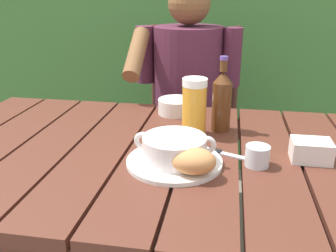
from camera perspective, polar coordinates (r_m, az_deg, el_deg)
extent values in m
cube|color=#53291D|center=(1.28, -24.16, -2.56)|extent=(0.15, 0.88, 0.04)
cube|color=#53291D|center=(1.20, -17.57, -3.20)|extent=(0.15, 0.88, 0.04)
cube|color=#53291D|center=(1.14, -10.12, -3.87)|extent=(0.15, 0.88, 0.04)
cube|color=#53291D|center=(1.10, -1.95, -4.53)|extent=(0.15, 0.88, 0.04)
cube|color=#53291D|center=(1.08, 6.70, -5.13)|extent=(0.15, 0.88, 0.04)
cube|color=#53291D|center=(1.08, 15.46, -5.61)|extent=(0.15, 0.88, 0.04)
cube|color=#53291D|center=(1.12, 23.93, -5.96)|extent=(0.15, 0.88, 0.04)
cube|color=#53291D|center=(1.49, 1.20, 0.07)|extent=(1.43, 0.03, 0.08)
cube|color=#53291D|center=(1.84, -21.15, -7.80)|extent=(0.06, 0.06, 0.70)
cube|color=#3F7636|center=(2.65, 5.29, 12.64)|extent=(3.96, 0.60, 1.63)
cylinder|color=#4C3823|center=(2.89, 21.28, 7.40)|extent=(0.10, 0.10, 1.17)
cylinder|color=#4C3823|center=(2.79, 17.73, 15.50)|extent=(0.10, 0.10, 1.95)
cylinder|color=#472720|center=(1.85, 9.45, -11.18)|extent=(0.04, 0.04, 0.43)
cylinder|color=#472720|center=(1.89, -4.57, -10.08)|extent=(0.04, 0.04, 0.43)
cylinder|color=#472720|center=(2.23, 9.61, -5.36)|extent=(0.04, 0.04, 0.43)
cylinder|color=#472720|center=(2.26, -1.94, -4.59)|extent=(0.04, 0.04, 0.43)
cube|color=#472720|center=(1.95, 3.26, -1.74)|extent=(0.49, 0.47, 0.02)
cylinder|color=#472720|center=(2.06, 10.43, 7.22)|extent=(0.04, 0.04, 0.57)
cylinder|color=#472720|center=(2.10, -2.11, 7.82)|extent=(0.04, 0.04, 0.57)
cube|color=#472720|center=(2.09, 4.04, 5.29)|extent=(0.45, 0.02, 0.04)
cube|color=#472720|center=(2.05, 4.14, 9.11)|extent=(0.45, 0.02, 0.04)
cube|color=#472720|center=(2.03, 4.25, 13.04)|extent=(0.45, 0.02, 0.04)
cylinder|color=#522237|center=(1.77, 4.77, -12.04)|extent=(0.11, 0.11, 0.45)
cylinder|color=#522237|center=(1.73, 5.34, -2.27)|extent=(0.13, 0.40, 0.13)
cylinder|color=#522237|center=(1.79, -0.77, -11.59)|extent=(0.11, 0.11, 0.45)
cylinder|color=#522237|center=(1.75, -0.22, -1.92)|extent=(0.13, 0.40, 0.13)
cylinder|color=#522237|center=(1.75, 3.10, 6.91)|extent=(0.32, 0.32, 0.51)
sphere|color=brown|center=(1.70, 3.34, 18.62)|extent=(0.19, 0.19, 0.19)
cylinder|color=#522237|center=(1.69, 9.95, 10.53)|extent=(0.08, 0.08, 0.26)
cylinder|color=#522237|center=(1.74, -3.58, 11.05)|extent=(0.08, 0.08, 0.26)
cylinder|color=brown|center=(1.58, -4.94, 11.14)|extent=(0.07, 0.25, 0.21)
cylinder|color=white|center=(1.00, 1.00, -5.55)|extent=(0.26, 0.26, 0.01)
cylinder|color=white|center=(0.98, 1.01, -3.50)|extent=(0.17, 0.17, 0.07)
cylinder|color=#994928|center=(0.98, 1.02, -2.72)|extent=(0.15, 0.15, 0.01)
torus|color=white|center=(0.99, -3.93, -2.28)|extent=(0.05, 0.01, 0.05)
torus|color=white|center=(0.97, 6.09, -2.94)|extent=(0.05, 0.01, 0.05)
ellipsoid|color=tan|center=(0.92, 3.96, -5.43)|extent=(0.12, 0.09, 0.07)
cylinder|color=orange|center=(1.17, 4.10, 2.38)|extent=(0.08, 0.08, 0.16)
cylinder|color=white|center=(1.15, 4.22, 6.83)|extent=(0.08, 0.08, 0.02)
cylinder|color=#532C14|center=(1.22, 8.33, 2.96)|extent=(0.06, 0.06, 0.16)
cone|color=#532C14|center=(1.19, 8.57, 7.54)|extent=(0.06, 0.06, 0.04)
cylinder|color=#532C14|center=(1.19, 8.67, 9.28)|extent=(0.02, 0.02, 0.04)
cylinder|color=#5C3F94|center=(1.18, 8.73, 10.44)|extent=(0.03, 0.03, 0.01)
cylinder|color=silver|center=(1.01, 13.77, -4.55)|extent=(0.07, 0.07, 0.06)
cube|color=white|center=(1.09, 21.37, -3.49)|extent=(0.11, 0.08, 0.06)
cube|color=#D05D23|center=(1.05, 21.77, -4.39)|extent=(0.07, 0.00, 0.03)
cube|color=silver|center=(1.06, 9.73, -4.53)|extent=(0.11, 0.06, 0.00)
cube|color=black|center=(1.08, 6.72, -3.76)|extent=(0.06, 0.04, 0.01)
cylinder|color=white|center=(1.39, 1.26, 3.09)|extent=(0.14, 0.14, 0.06)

